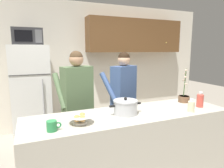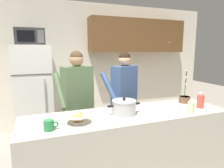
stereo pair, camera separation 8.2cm
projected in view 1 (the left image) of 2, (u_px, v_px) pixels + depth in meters
name	position (u px, v px, depth m)	size (l,w,h in m)	color
back_wall_unit	(93.00, 59.00, 4.31)	(6.00, 0.48, 2.60)	silver
kitchen_island	(130.00, 151.00, 2.33)	(2.36, 0.68, 0.92)	#BCB7A8
refrigerator	(32.00, 94.00, 3.56)	(0.64, 0.68, 1.71)	white
microwave	(28.00, 37.00, 3.37)	(0.48, 0.37, 0.28)	#2D2D30
person_near_pot	(77.00, 95.00, 2.76)	(0.56, 0.50, 1.62)	#33384C
person_by_sink	(123.00, 92.00, 3.06)	(0.59, 0.56, 1.60)	#726656
cooking_pot	(126.00, 107.00, 2.21)	(0.38, 0.27, 0.19)	silver
coffee_mug	(52.00, 126.00, 1.75)	(0.13, 0.09, 0.10)	#2D8C4C
bread_bowl	(80.00, 119.00, 1.93)	(0.25, 0.25, 0.10)	white
bottle_near_edge	(200.00, 100.00, 2.49)	(0.08, 0.08, 0.19)	#D84C3F
bottle_mid_counter	(191.00, 106.00, 2.29)	(0.08, 0.08, 0.15)	beige
potted_orchid	(184.00, 97.00, 2.73)	(0.15, 0.15, 0.46)	brown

